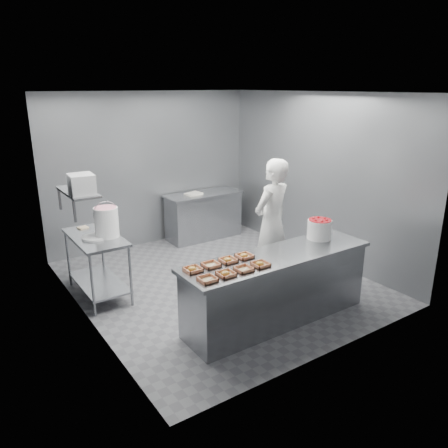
{
  "coord_description": "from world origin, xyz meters",
  "views": [
    {
      "loc": [
        -3.36,
        -5.12,
        2.89
      ],
      "look_at": [
        -0.03,
        -0.2,
        1.0
      ],
      "focal_mm": 35.0,
      "sensor_mm": 36.0,
      "label": 1
    }
  ],
  "objects": [
    {
      "name": "service_counter",
      "position": [
        0.0,
        -1.35,
        0.45
      ],
      "size": [
        2.6,
        0.7,
        0.9
      ],
      "color": "slate",
      "rests_on": "ground"
    },
    {
      "name": "bucket_lid",
      "position": [
        -1.68,
        0.51,
        0.91
      ],
      "size": [
        0.41,
        0.41,
        0.03
      ],
      "primitive_type": "cylinder",
      "rotation": [
        0.0,
        0.0,
        -0.23
      ],
      "color": "white",
      "rests_on": "prep_table"
    },
    {
      "name": "tray_1",
      "position": [
        -0.89,
        -1.5,
        0.92
      ],
      "size": [
        0.19,
        0.18,
        0.06
      ],
      "color": "tan",
      "rests_on": "service_counter"
    },
    {
      "name": "glaze_bucket",
      "position": [
        -1.51,
        0.48,
        1.12
      ],
      "size": [
        0.34,
        0.33,
        0.5
      ],
      "color": "white",
      "rests_on": "prep_table"
    },
    {
      "name": "ceiling",
      "position": [
        0.0,
        0.0,
        2.8
      ],
      "size": [
        4.5,
        4.5,
        0.0
      ],
      "primitive_type": "plane",
      "rotation": [
        3.14,
        0.0,
        0.0
      ],
      "color": "white",
      "rests_on": "wall_back"
    },
    {
      "name": "tray_2",
      "position": [
        -0.65,
        -1.5,
        0.92
      ],
      "size": [
        0.19,
        0.18,
        0.04
      ],
      "color": "tan",
      "rests_on": "service_counter"
    },
    {
      "name": "tray_6",
      "position": [
        -0.65,
        -1.2,
        0.92
      ],
      "size": [
        0.19,
        0.18,
        0.06
      ],
      "color": "tan",
      "rests_on": "service_counter"
    },
    {
      "name": "wall_right",
      "position": [
        2.0,
        0.0,
        1.4
      ],
      "size": [
        0.04,
        4.5,
        2.8
      ],
      "primitive_type": "cube",
      "color": "slate",
      "rests_on": "ground"
    },
    {
      "name": "rag",
      "position": [
        -1.68,
        1.04,
        0.91
      ],
      "size": [
        0.16,
        0.14,
        0.02
      ],
      "primitive_type": "cube",
      "rotation": [
        0.0,
        0.0,
        0.22
      ],
      "color": "#CCB28C",
      "rests_on": "prep_table"
    },
    {
      "name": "tray_4",
      "position": [
        -1.13,
        -1.2,
        0.92
      ],
      "size": [
        0.19,
        0.18,
        0.06
      ],
      "color": "tan",
      "rests_on": "service_counter"
    },
    {
      "name": "tray_3",
      "position": [
        -0.41,
        -1.5,
        0.92
      ],
      "size": [
        0.19,
        0.18,
        0.06
      ],
      "color": "tan",
      "rests_on": "service_counter"
    },
    {
      "name": "wall_shelf",
      "position": [
        -1.82,
        0.6,
        1.55
      ],
      "size": [
        0.35,
        0.9,
        0.03
      ],
      "primitive_type": "cube",
      "color": "slate",
      "rests_on": "wall_left"
    },
    {
      "name": "floor",
      "position": [
        0.0,
        0.0,
        0.0
      ],
      "size": [
        4.5,
        4.5,
        0.0
      ],
      "primitive_type": "plane",
      "color": "#4C4C51",
      "rests_on": "ground"
    },
    {
      "name": "wall_left",
      "position": [
        -2.0,
        0.0,
        1.4
      ],
      "size": [
        0.04,
        4.5,
        2.8
      ],
      "primitive_type": "cube",
      "color": "slate",
      "rests_on": "ground"
    },
    {
      "name": "strawberry_tub",
      "position": [
        0.84,
        -1.21,
        1.04
      ],
      "size": [
        0.33,
        0.33,
        0.27
      ],
      "color": "white",
      "rests_on": "service_counter"
    },
    {
      "name": "back_counter",
      "position": [
        0.9,
        1.9,
        0.45
      ],
      "size": [
        1.5,
        0.6,
        0.9
      ],
      "color": "slate",
      "rests_on": "ground"
    },
    {
      "name": "tray_7",
      "position": [
        -0.41,
        -1.2,
        0.92
      ],
      "size": [
        0.19,
        0.18,
        0.06
      ],
      "color": "tan",
      "rests_on": "service_counter"
    },
    {
      "name": "paper_stack",
      "position": [
        0.69,
        1.9,
        0.92
      ],
      "size": [
        0.33,
        0.27,
        0.04
      ],
      "primitive_type": "cube",
      "rotation": [
        0.0,
        0.0,
        0.17
      ],
      "color": "silver",
      "rests_on": "back_counter"
    },
    {
      "name": "tray_0",
      "position": [
        -1.13,
        -1.5,
        0.92
      ],
      "size": [
        0.19,
        0.18,
        0.04
      ],
      "color": "tan",
      "rests_on": "service_counter"
    },
    {
      "name": "worker",
      "position": [
        0.68,
        -0.4,
        0.95
      ],
      "size": [
        0.79,
        0.62,
        1.9
      ],
      "primitive_type": "imported",
      "rotation": [
        0.0,
        0.0,
        3.4
      ],
      "color": "white",
      "rests_on": "ground"
    },
    {
      "name": "appliance",
      "position": [
        -1.82,
        0.39,
        1.69
      ],
      "size": [
        0.32,
        0.36,
        0.25
      ],
      "primitive_type": "cube",
      "rotation": [
        0.0,
        0.0,
        -0.08
      ],
      "color": "gray",
      "rests_on": "wall_shelf"
    },
    {
      "name": "tray_5",
      "position": [
        -0.89,
        -1.2,
        0.92
      ],
      "size": [
        0.19,
        0.18,
        0.04
      ],
      "color": "tan",
      "rests_on": "service_counter"
    },
    {
      "name": "prep_table",
      "position": [
        -1.65,
        0.6,
        0.59
      ],
      "size": [
        0.6,
        1.2,
        0.9
      ],
      "color": "slate",
      "rests_on": "ground"
    },
    {
      "name": "wall_back",
      "position": [
        0.0,
        2.25,
        1.4
      ],
      "size": [
        4.0,
        0.04,
        2.8
      ],
      "primitive_type": "cube",
      "color": "slate",
      "rests_on": "ground"
    }
  ]
}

